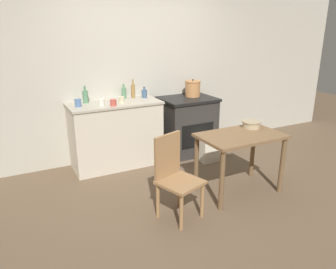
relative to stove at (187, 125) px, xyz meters
name	(u,v)px	position (x,y,z in m)	size (l,w,h in m)	color
ground_plane	(188,194)	(-0.70, -1.23, -0.45)	(14.00, 14.00, 0.00)	brown
wall_back	(136,73)	(-0.70, 0.35, 0.83)	(8.00, 0.07, 2.55)	#B2AD9E
counter_cabinet	(116,134)	(-1.16, 0.03, 0.02)	(1.27, 0.60, 0.93)	beige
stove	(187,125)	(0.00, 0.00, 0.00)	(0.81, 0.67, 0.89)	#2D2B28
work_table	(240,144)	(-0.11, -1.42, 0.16)	(0.98, 0.62, 0.73)	brown
chair	(175,175)	(-1.05, -1.54, 0.02)	(0.51, 0.51, 0.89)	#997047
flour_sack	(209,149)	(0.11, -0.47, -0.26)	(0.27, 0.19, 0.38)	beige
stock_pot	(193,88)	(0.12, 0.05, 0.57)	(0.24, 0.24, 0.27)	#B77A47
mixing_bowl_large	(251,124)	(0.18, -1.26, 0.33)	(0.24, 0.24, 0.08)	tan
bottle_far_left	(133,91)	(-0.81, 0.20, 0.59)	(0.06, 0.06, 0.27)	olive
bottle_left	(124,93)	(-0.94, 0.24, 0.57)	(0.07, 0.07, 0.21)	#517F5B
bottle_mid_left	(85,96)	(-1.52, 0.18, 0.58)	(0.08, 0.08, 0.23)	#517F5B
bottle_center_left	(144,93)	(-0.66, 0.13, 0.55)	(0.08, 0.08, 0.16)	#3D5675
cup_center	(113,103)	(-1.24, -0.17, 0.53)	(0.09, 0.09, 0.09)	#B74C42
cup_center_right	(102,102)	(-1.37, -0.08, 0.53)	(0.07, 0.07, 0.09)	silver
cup_mid_right	(78,103)	(-1.66, 0.00, 0.54)	(0.08, 0.08, 0.10)	#4C6B99
cup_right	(121,100)	(-1.09, -0.06, 0.53)	(0.08, 0.08, 0.09)	beige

